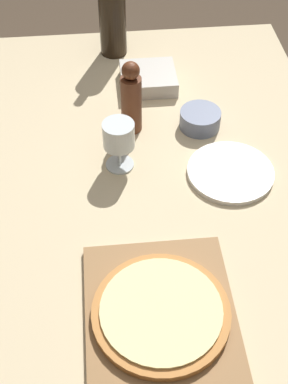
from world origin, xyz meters
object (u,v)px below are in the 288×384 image
Objects in this scene: pepper_mill at (131,99)px; wine_glass at (119,137)px; pizza at (161,312)px; small_bowl at (200,119)px; wine_bottle at (112,11)px.

pepper_mill is 1.56× the size of wine_glass.
wine_glass is at bearing 96.50° from pizza.
small_bowl reaches higher than pizza.
small_bowl is (0.19, -0.01, -0.08)m from pepper_mill.
pizza is 2.03× the size of wine_glass.
pizza is 0.81× the size of wine_bottle.
pepper_mill is at bearing 73.32° from wine_glass.
small_bowl is at bearing 30.01° from wine_glass.
pepper_mill is at bearing 177.14° from small_bowl.
wine_glass reaches higher than pizza.
pepper_mill reaches higher than pizza.
wine_glass reaches higher than small_bowl.
pepper_mill is at bearing -86.12° from wine_bottle.
wine_glass is (-0.05, 0.46, 0.07)m from pizza.
wine_bottle reaches higher than pepper_mill.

